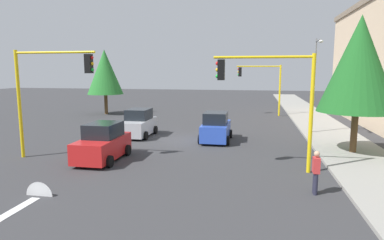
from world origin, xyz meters
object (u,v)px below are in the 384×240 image
car_red (103,143)px  pedestrian_crossing (316,171)px  traffic_signal_near_left (271,89)px  street_lamp_curbside (315,76)px  traffic_signal_far_left (262,80)px  tree_opposite_side (105,72)px  car_blue (216,128)px  traffic_signal_near_right (48,83)px  tree_roadside_near (359,64)px  car_silver (138,124)px

car_red → pedestrian_crossing: bearing=73.1°
traffic_signal_near_left → street_lamp_curbside: bearing=159.8°
traffic_signal_far_left → street_lamp_curbside: 11.00m
tree_opposite_side → pedestrian_crossing: size_ratio=4.09×
car_blue → car_red: bearing=-42.0°
traffic_signal_far_left → pedestrian_crossing: traffic_signal_far_left is taller
traffic_signal_near_left → tree_opposite_side: (-18.00, -16.67, 0.67)m
traffic_signal_near_right → pedestrian_crossing: (2.83, 13.04, -3.18)m
traffic_signal_near_left → car_blue: 7.60m
street_lamp_curbside → car_blue: 8.33m
traffic_signal_near_left → street_lamp_curbside: 10.25m
traffic_signal_near_left → tree_roadside_near: size_ratio=0.71×
car_red → pedestrian_crossing: car_red is taller
traffic_signal_near_right → traffic_signal_far_left: bearing=150.4°
traffic_signal_near_left → car_silver: (-6.80, -8.93, -2.99)m
traffic_signal_near_right → tree_roadside_near: size_ratio=0.75×
tree_opposite_side → pedestrian_crossing: tree_opposite_side is taller
car_blue → pedestrian_crossing: 10.26m
street_lamp_curbside → car_red: 15.67m
traffic_signal_near_left → car_silver: traffic_signal_near_left is taller
traffic_signal_near_left → car_red: size_ratio=1.43×
street_lamp_curbside → car_silver: 13.24m
traffic_signal_far_left → pedestrian_crossing: bearing=4.2°
car_silver → traffic_signal_far_left: bearing=146.0°
street_lamp_curbside → pedestrian_crossing: size_ratio=4.12×
traffic_signal_far_left → tree_opposite_side: (2.00, -16.64, 0.78)m
street_lamp_curbside → pedestrian_crossing: street_lamp_curbside is taller
car_silver → pedestrian_crossing: car_silver is taller
traffic_signal_near_right → tree_roadside_near: 16.73m
car_silver → car_red: bearing=3.2°
street_lamp_curbside → car_red: bearing=-52.3°
tree_roadside_near → car_silver: bearing=-101.5°
traffic_signal_far_left → pedestrian_crossing: (22.83, 1.69, -2.86)m
car_silver → car_red: 6.54m
traffic_signal_far_left → car_blue: bearing=-13.1°
traffic_signal_far_left → traffic_signal_near_left: (20.00, 0.03, 0.12)m
traffic_signal_near_left → tree_opposite_side: 24.54m
car_red → pedestrian_crossing: size_ratio=2.26×
street_lamp_curbside → car_red: size_ratio=1.83×
street_lamp_curbside → tree_roadside_near: bearing=13.0°
traffic_signal_near_right → pedestrian_crossing: 13.72m
tree_roadside_near → car_red: (3.73, -13.40, -4.16)m
traffic_signal_far_left → tree_opposite_side: bearing=-83.1°
tree_opposite_side → pedestrian_crossing: (20.83, 18.32, -3.65)m
traffic_signal_near_left → street_lamp_curbside: (-9.61, 3.53, 0.46)m
traffic_signal_far_left → street_lamp_curbside: street_lamp_curbside is taller
pedestrian_crossing → street_lamp_curbside: bearing=171.4°
traffic_signal_near_right → car_red: bearing=95.5°
traffic_signal_far_left → tree_roadside_near: size_ratio=0.69×
tree_roadside_near → tree_opposite_side: bearing=-123.1°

